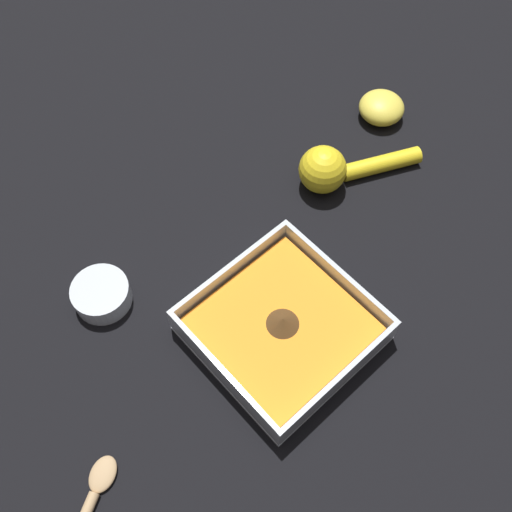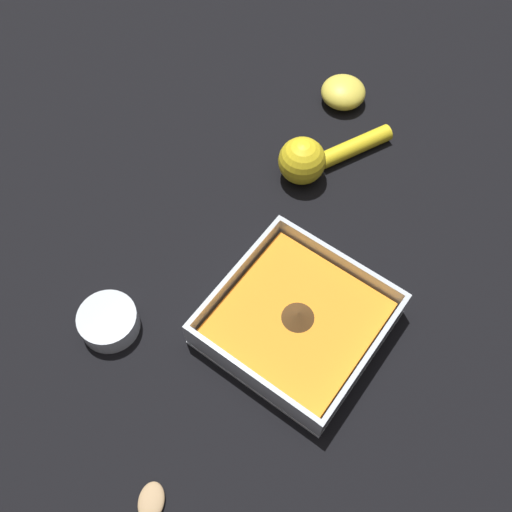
{
  "view_description": "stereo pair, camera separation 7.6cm",
  "coord_description": "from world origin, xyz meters",
  "px_view_note": "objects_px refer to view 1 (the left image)",
  "views": [
    {
      "loc": [
        0.22,
        0.18,
        0.68
      ],
      "look_at": [
        -0.04,
        -0.1,
        0.02
      ],
      "focal_mm": 42.0,
      "sensor_mm": 36.0,
      "label": 1
    },
    {
      "loc": [
        0.27,
        0.13,
        0.68
      ],
      "look_at": [
        -0.04,
        -0.1,
        0.02
      ],
      "focal_mm": 42.0,
      "sensor_mm": 36.0,
      "label": 2
    }
  ],
  "objects_px": {
    "square_dish": "(282,328)",
    "lemon_half": "(381,108)",
    "lemon_squeezer": "(334,169)",
    "spice_bowl": "(102,295)"
  },
  "relations": [
    {
      "from": "lemon_squeezer",
      "to": "square_dish",
      "type": "bearing_deg",
      "value": 54.57
    },
    {
      "from": "spice_bowl",
      "to": "square_dish",
      "type": "bearing_deg",
      "value": 126.07
    },
    {
      "from": "spice_bowl",
      "to": "lemon_squeezer",
      "type": "bearing_deg",
      "value": 169.66
    },
    {
      "from": "lemon_squeezer",
      "to": "lemon_half",
      "type": "distance_m",
      "value": 0.15
    },
    {
      "from": "lemon_squeezer",
      "to": "lemon_half",
      "type": "relative_size",
      "value": 2.56
    },
    {
      "from": "lemon_squeezer",
      "to": "lemon_half",
      "type": "xyz_separation_m",
      "value": [
        -0.14,
        -0.04,
        -0.01
      ]
    },
    {
      "from": "square_dish",
      "to": "lemon_squeezer",
      "type": "bearing_deg",
      "value": -150.38
    },
    {
      "from": "square_dish",
      "to": "lemon_squeezer",
      "type": "relative_size",
      "value": 1.11
    },
    {
      "from": "square_dish",
      "to": "lemon_half",
      "type": "height_order",
      "value": "square_dish"
    },
    {
      "from": "square_dish",
      "to": "lemon_half",
      "type": "bearing_deg",
      "value": -155.95
    }
  ]
}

